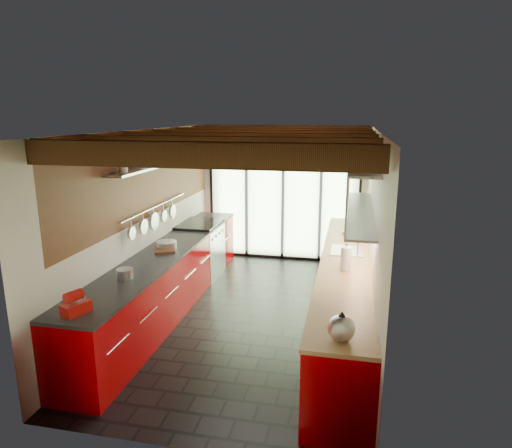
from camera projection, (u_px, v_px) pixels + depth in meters
The scene contains 18 objects.
ground at pixel (253, 315), 6.54m from camera, with size 5.50×5.50×0.00m, color black.
room_shell at pixel (253, 202), 6.15m from camera, with size 5.50×5.50×5.50m.
ceiling_beams at pixel (259, 140), 6.32m from camera, with size 3.14×5.06×4.90m.
glass_door at pixel (283, 176), 8.71m from camera, with size 2.95×0.10×2.90m.
left_counter at pixel (168, 278), 6.69m from camera, with size 0.68×5.00×0.92m.
range_stove at pixel (200, 250), 8.07m from camera, with size 0.66×0.90×0.97m.
right_counter at pixel (345, 292), 6.18m from camera, with size 0.68×5.00×0.92m.
sink_assembly at pixel (348, 249), 6.44m from camera, with size 0.45×0.52×0.43m.
upper_cabinets_right at pixel (362, 188), 6.10m from camera, with size 0.34×3.00×3.00m.
left_wall_fixtures at pixel (156, 183), 6.58m from camera, with size 0.28×2.60×0.96m.
stand_mixer at pixel (76, 304), 4.43m from camera, with size 0.24×0.31×0.24m.
pot_large at pixel (125, 274), 5.37m from camera, with size 0.19×0.19×0.12m, color silver.
pot_small at pixel (167, 245), 6.55m from camera, with size 0.29×0.29×0.11m, color silver.
cutting_board at pixel (165, 249), 6.49m from camera, with size 0.28×0.40×0.03m, color brown.
kettle at pixel (341, 327), 3.90m from camera, with size 0.30×0.32×0.28m.
paper_towel at pixel (346, 259), 5.63m from camera, with size 0.17×0.17×0.35m.
soap_bottle at pixel (346, 257), 5.85m from camera, with size 0.10×0.10×0.22m, color silver.
bowl at pixel (348, 232), 7.35m from camera, with size 0.22×0.22×0.06m, color silver.
Camera 1 is at (1.30, -5.91, 2.82)m, focal length 32.00 mm.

